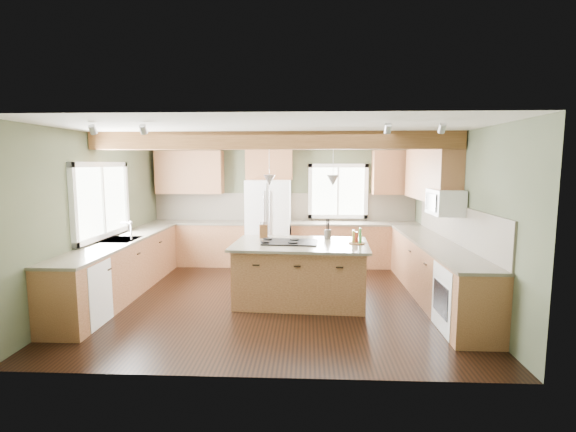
{
  "coord_description": "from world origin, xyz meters",
  "views": [
    {
      "loc": [
        0.5,
        -6.42,
        2.12
      ],
      "look_at": [
        0.19,
        0.3,
        1.28
      ],
      "focal_mm": 26.0,
      "sensor_mm": 36.0,
      "label": 1
    }
  ],
  "objects": [
    {
      "name": "dishwasher",
      "position": [
        -2.49,
        -1.25,
        0.43
      ],
      "size": [
        0.6,
        0.6,
        0.84
      ],
      "primitive_type": "cube",
      "color": "white",
      "rests_on": "floor"
    },
    {
      "name": "counter_back_right",
      "position": [
        1.49,
        2.2,
        0.9
      ],
      "size": [
        2.66,
        0.64,
        0.04
      ],
      "primitive_type": "cube",
      "color": "#51483B",
      "rests_on": "base_cab_back_right"
    },
    {
      "name": "wall_right",
      "position": [
        2.8,
        0.0,
        1.3
      ],
      "size": [
        0.0,
        5.0,
        5.0
      ],
      "primitive_type": "plane",
      "rotation": [
        1.57,
        0.0,
        -1.57
      ],
      "color": "#454E37",
      "rests_on": "ground"
    },
    {
      "name": "window_back",
      "position": [
        1.15,
        2.48,
        1.55
      ],
      "size": [
        1.1,
        0.04,
        1.0
      ],
      "primitive_type": "cube",
      "color": "white",
      "rests_on": "wall_back"
    },
    {
      "name": "base_cab_back_left",
      "position": [
        -1.79,
        2.2,
        0.44
      ],
      "size": [
        2.02,
        0.6,
        0.88
      ],
      "primitive_type": "cube",
      "color": "brown",
      "rests_on": "floor"
    },
    {
      "name": "wall_left",
      "position": [
        -2.8,
        0.0,
        1.3
      ],
      "size": [
        0.0,
        5.0,
        5.0
      ],
      "primitive_type": "plane",
      "rotation": [
        1.57,
        0.0,
        1.57
      ],
      "color": "#454E37",
      "rests_on": "ground"
    },
    {
      "name": "upper_cab_back_corner",
      "position": [
        2.3,
        2.33,
        1.95
      ],
      "size": [
        0.9,
        0.35,
        0.9
      ],
      "primitive_type": "cube",
      "color": "brown",
      "rests_on": "wall_back"
    },
    {
      "name": "oven",
      "position": [
        2.49,
        -1.25,
        0.43
      ],
      "size": [
        0.6,
        0.72,
        0.84
      ],
      "primitive_type": "cube",
      "color": "white",
      "rests_on": "floor"
    },
    {
      "name": "ceiling_beam",
      "position": [
        0.0,
        -0.12,
        2.47
      ],
      "size": [
        5.55,
        0.26,
        0.26
      ],
      "primitive_type": "cube",
      "color": "#523017",
      "rests_on": "ceiling"
    },
    {
      "name": "counter_right",
      "position": [
        2.5,
        0.05,
        0.9
      ],
      "size": [
        0.64,
        3.74,
        0.04
      ],
      "primitive_type": "cube",
      "color": "#51483B",
      "rests_on": "base_cab_right"
    },
    {
      "name": "pendant_right",
      "position": [
        0.88,
        -0.15,
        1.88
      ],
      "size": [
        0.18,
        0.18,
        0.16
      ],
      "primitive_type": "cone",
      "rotation": [
        3.14,
        0.0,
        0.0
      ],
      "color": "#B2B2B7",
      "rests_on": "ceiling"
    },
    {
      "name": "faucet",
      "position": [
        -2.32,
        0.05,
        1.05
      ],
      "size": [
        0.02,
        0.02,
        0.28
      ],
      "primitive_type": "cylinder",
      "color": "#B2B2B7",
      "rests_on": "sink"
    },
    {
      "name": "base_cab_back_right",
      "position": [
        1.49,
        2.2,
        0.44
      ],
      "size": [
        2.62,
        0.6,
        0.88
      ],
      "primitive_type": "cube",
      "color": "brown",
      "rests_on": "floor"
    },
    {
      "name": "island",
      "position": [
        0.4,
        -0.12,
        0.44
      ],
      "size": [
        1.99,
        1.28,
        0.88
      ],
      "primitive_type": "cube",
      "rotation": [
        0.0,
        0.0,
        -0.06
      ],
      "color": "brown",
      "rests_on": "floor"
    },
    {
      "name": "ceiling",
      "position": [
        0.0,
        0.0,
        2.6
      ],
      "size": [
        5.6,
        5.6,
        0.0
      ],
      "primitive_type": "plane",
      "rotation": [
        3.14,
        0.0,
        0.0
      ],
      "color": "silver",
      "rests_on": "wall_back"
    },
    {
      "name": "refrigerator",
      "position": [
        -0.3,
        2.12,
        0.9
      ],
      "size": [
        0.9,
        0.74,
        1.8
      ],
      "primitive_type": "cube",
      "color": "white",
      "rests_on": "floor"
    },
    {
      "name": "backsplash_back",
      "position": [
        0.0,
        2.48,
        1.21
      ],
      "size": [
        5.58,
        0.03,
        0.58
      ],
      "primitive_type": "cube",
      "color": "brown",
      "rests_on": "wall_back"
    },
    {
      "name": "sink",
      "position": [
        -2.5,
        0.05,
        0.91
      ],
      "size": [
        0.5,
        0.65,
        0.03
      ],
      "primitive_type": "cube",
      "color": "#262628",
      "rests_on": "counter_left"
    },
    {
      "name": "counter_left",
      "position": [
        -2.5,
        0.05,
        0.9
      ],
      "size": [
        0.64,
        3.74,
        0.04
      ],
      "primitive_type": "cube",
      "color": "#51483B",
      "rests_on": "base_cab_left"
    },
    {
      "name": "utensil_crock",
      "position": [
        0.83,
        0.25,
        0.99
      ],
      "size": [
        0.12,
        0.12,
        0.15
      ],
      "primitive_type": "cylinder",
      "rotation": [
        0.0,
        0.0,
        0.06
      ],
      "color": "#423935",
      "rests_on": "island_top"
    },
    {
      "name": "base_cab_left",
      "position": [
        -2.5,
        0.05,
        0.44
      ],
      "size": [
        0.6,
        3.7,
        0.88
      ],
      "primitive_type": "cube",
      "color": "brown",
      "rests_on": "floor"
    },
    {
      "name": "pendant_left",
      "position": [
        -0.08,
        -0.1,
        1.88
      ],
      "size": [
        0.18,
        0.18,
        0.16
      ],
      "primitive_type": "cone",
      "rotation": [
        3.14,
        0.0,
        0.0
      ],
      "color": "#B2B2B7",
      "rests_on": "ceiling"
    },
    {
      "name": "counter_back_left",
      "position": [
        -1.79,
        2.2,
        0.9
      ],
      "size": [
        2.06,
        0.64,
        0.04
      ],
      "primitive_type": "cube",
      "color": "#51483B",
      "rests_on": "base_cab_back_left"
    },
    {
      "name": "base_cab_right",
      "position": [
        2.5,
        0.05,
        0.44
      ],
      "size": [
        0.6,
        3.7,
        0.88
      ],
      "primitive_type": "cube",
      "color": "brown",
      "rests_on": "floor"
    },
    {
      "name": "island_top",
      "position": [
        0.4,
        -0.12,
        0.9
      ],
      "size": [
        2.12,
        1.42,
        0.04
      ],
      "primitive_type": "cube",
      "rotation": [
        0.0,
        0.0,
        -0.06
      ],
      "color": "#51483B",
      "rests_on": "island"
    },
    {
      "name": "window_left",
      "position": [
        -2.78,
        0.05,
        1.55
      ],
      "size": [
        0.04,
        1.6,
        1.05
      ],
      "primitive_type": "cube",
      "color": "white",
      "rests_on": "wall_left"
    },
    {
      "name": "wall_back",
      "position": [
        0.0,
        2.5,
        1.3
      ],
      "size": [
        5.6,
        0.0,
        5.6
      ],
      "primitive_type": "plane",
      "rotation": [
        1.57,
        0.0,
        0.0
      ],
      "color": "#454E37",
      "rests_on": "ground"
    },
    {
      "name": "floor",
      "position": [
        0.0,
        0.0,
        0.0
      ],
      "size": [
        5.6,
        5.6,
        0.0
      ],
      "primitive_type": "plane",
      "color": "black",
      "rests_on": "ground"
    },
    {
      "name": "backsplash_right",
      "position": [
        2.78,
        0.05,
        1.21
      ],
      "size": [
        0.03,
        3.7,
        0.58
      ],
      "primitive_type": "cube",
      "color": "brown",
      "rests_on": "wall_right"
    },
    {
      "name": "bottle_tray",
      "position": [
        1.26,
        -0.15,
        1.03
      ],
      "size": [
        0.27,
        0.27,
        0.23
      ],
      "primitive_type": null,
      "rotation": [
        0.0,
        0.0,
        -0.08
      ],
      "color": "brown",
      "rests_on": "island_top"
    },
    {
      "name": "upper_cab_over_fridge",
      "position": [
        -0.3,
        2.33,
        2.15
      ],
      "size": [
        0.96,
        0.35,
        0.7
      ],
      "primitive_type": "cube",
      "color": "brown",
      "rests_on": "wall_back"
    },
    {
      "name": "upper_cab_right",
      "position": [
        2.62,
        0.9,
        1.95
      ],
      "size": [
        0.35,
        2.2,
        0.9
      ],
      "primitive_type": "cube",
      "color": "brown",
      "rests_on": "wall_right"
    },
    {
      "name": "upper_cab_back_left",
      "position": [
        -1.99,
        2.33,
        1.95
      ],
      "size": [
        1.4,
        0.35,
        0.9
      ],
      "primitive_type": "cube",
      "color": "brown",
      "rests_on": "wall_back"
    },
    {
      "name": "microwave",
      "position": [
        2.58,
        -0.05,
        1.55
      ],
      "size": [
        0.4,
        0.7,
        0.38
      ],
      "primitive_type": "cube",
      "color": "white",
      "rests_on": "wall_right"
    },
    {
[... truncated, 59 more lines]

